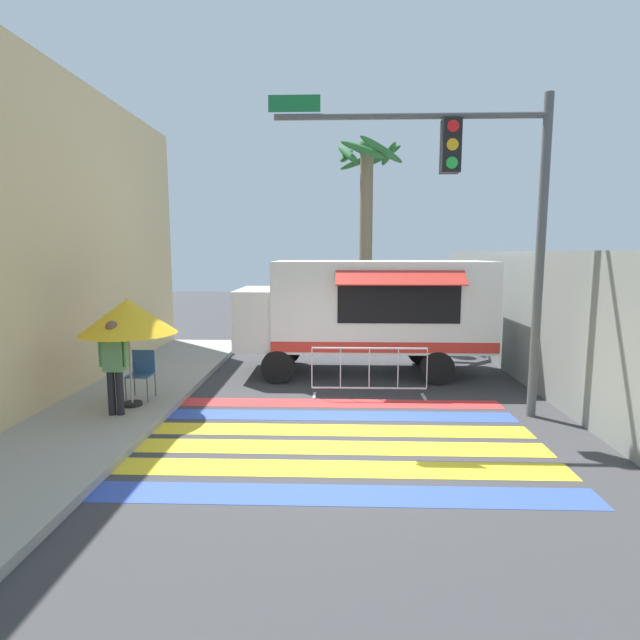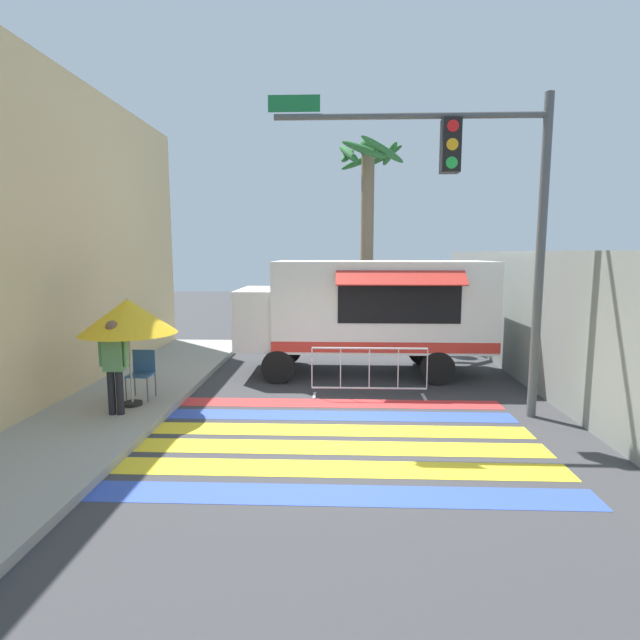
% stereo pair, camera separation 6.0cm
% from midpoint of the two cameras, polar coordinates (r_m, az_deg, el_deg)
% --- Properties ---
extents(ground_plane, '(60.00, 60.00, 0.00)m').
position_cam_midpoint_polar(ground_plane, '(8.59, 2.30, -12.63)').
color(ground_plane, '#38383A').
extents(sidewalk_left, '(4.40, 16.00, 0.13)m').
position_cam_midpoint_polar(sidewalk_left, '(10.06, -30.12, -10.22)').
color(sidewalk_left, '#99968E').
rests_on(sidewalk_left, ground_plane).
extents(building_left_facade, '(0.25, 16.00, 6.57)m').
position_cam_midpoint_polar(building_left_facade, '(9.76, -32.50, 8.29)').
color(building_left_facade, '#DBBC84').
rests_on(building_left_facade, ground_plane).
extents(concrete_wall_right, '(0.20, 16.00, 3.02)m').
position_cam_midpoint_polar(concrete_wall_right, '(11.96, 23.45, -0.01)').
color(concrete_wall_right, gray).
rests_on(concrete_wall_right, ground_plane).
extents(crosswalk_painted, '(6.40, 4.36, 0.01)m').
position_cam_midpoint_polar(crosswalk_painted, '(8.29, 2.30, -13.37)').
color(crosswalk_painted, '#334FB2').
rests_on(crosswalk_painted, ground_plane).
extents(food_truck, '(6.05, 2.73, 2.78)m').
position_cam_midpoint_polar(food_truck, '(12.29, 4.94, 1.46)').
color(food_truck, white).
rests_on(food_truck, ground_plane).
extents(traffic_signal_pole, '(4.86, 0.29, 5.68)m').
position_cam_midpoint_polar(traffic_signal_pole, '(9.39, 18.47, 13.14)').
color(traffic_signal_pole, '#515456').
rests_on(traffic_signal_pole, ground_plane).
extents(patio_umbrella, '(1.76, 1.76, 2.02)m').
position_cam_midpoint_polar(patio_umbrella, '(9.82, -20.95, 0.38)').
color(patio_umbrella, black).
rests_on(patio_umbrella, sidewalk_left).
extents(folding_chair, '(0.44, 0.44, 0.94)m').
position_cam_midpoint_polar(folding_chair, '(10.47, -19.53, -5.34)').
color(folding_chair, '#4C4C51').
rests_on(folding_chair, sidewalk_left).
extents(vendor_person, '(0.53, 0.22, 1.68)m').
position_cam_midpoint_polar(vendor_person, '(9.48, -22.34, -4.41)').
color(vendor_person, black).
rests_on(vendor_person, sidewalk_left).
extents(barricade_front, '(2.40, 0.44, 1.05)m').
position_cam_midpoint_polar(barricade_front, '(10.42, 5.79, -5.95)').
color(barricade_front, '#B7BABF').
rests_on(barricade_front, ground_plane).
extents(palm_tree, '(2.23, 2.42, 6.64)m').
position_cam_midpoint_polar(palm_tree, '(16.76, 5.58, 12.62)').
color(palm_tree, '#7A664C').
rests_on(palm_tree, ground_plane).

